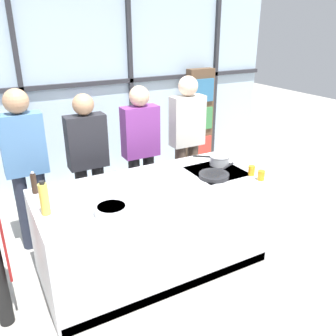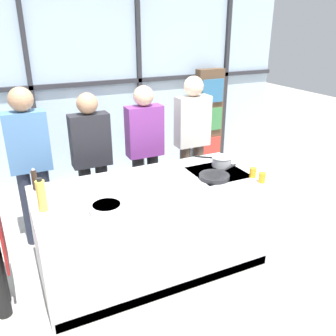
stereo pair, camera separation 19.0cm
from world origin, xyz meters
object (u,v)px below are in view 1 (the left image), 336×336
(spectator_far_left, at_px, (26,161))
(juice_glass_near, at_px, (261,175))
(spectator_center_right, at_px, (141,147))
(oil_bottle, at_px, (44,199))
(spectator_center_left, at_px, (88,157))
(mixing_bowl, at_px, (111,210))
(spectator_far_right, at_px, (187,135))
(saucepan, at_px, (219,160))
(white_plate, at_px, (90,190))
(pepper_grinder, at_px, (34,183))
(juice_glass_far, at_px, (252,171))
(frying_pan, at_px, (214,175))

(spectator_far_left, height_order, juice_glass_near, spectator_far_left)
(spectator_center_right, bearing_deg, oil_bottle, 38.11)
(spectator_center_left, relative_size, mixing_bowl, 5.97)
(mixing_bowl, bearing_deg, spectator_center_left, 81.11)
(spectator_far_right, distance_m, saucepan, 0.85)
(spectator_far_left, distance_m, saucepan, 2.03)
(white_plate, bearing_deg, pepper_grinder, 156.38)
(saucepan, bearing_deg, spectator_far_right, 82.61)
(spectator_center_left, relative_size, saucepan, 4.80)
(spectator_far_left, height_order, juice_glass_far, spectator_far_left)
(spectator_far_right, bearing_deg, juice_glass_near, 90.37)
(frying_pan, bearing_deg, mixing_bowl, -169.88)
(juice_glass_far, bearing_deg, spectator_far_left, 148.12)
(mixing_bowl, xyz_separation_m, oil_bottle, (-0.46, 0.26, 0.09))
(white_plate, distance_m, mixing_bowl, 0.51)
(oil_bottle, bearing_deg, juice_glass_near, -9.55)
(spectator_far_right, height_order, white_plate, spectator_far_right)
(white_plate, xyz_separation_m, oil_bottle, (-0.44, -0.24, 0.13))
(pepper_grinder, bearing_deg, spectator_center_left, 41.44)
(oil_bottle, bearing_deg, spectator_far_left, 89.51)
(spectator_far_right, relative_size, oil_bottle, 6.03)
(spectator_far_left, relative_size, juice_glass_near, 17.83)
(spectator_center_left, relative_size, white_plate, 6.61)
(spectator_center_right, xyz_separation_m, oil_bottle, (-1.31, -1.03, 0.09))
(mixing_bowl, relative_size, juice_glass_far, 2.80)
(pepper_grinder, height_order, juice_glass_near, pepper_grinder)
(spectator_far_right, xyz_separation_m, pepper_grinder, (-1.98, -0.59, 0.01))
(frying_pan, xyz_separation_m, saucepan, (0.24, 0.25, 0.03))
(frying_pan, bearing_deg, juice_glass_near, -37.64)
(frying_pan, distance_m, saucepan, 0.35)
(spectator_far_left, distance_m, spectator_center_left, 0.66)
(spectator_far_left, bearing_deg, juice_glass_near, 145.27)
(spectator_center_left, bearing_deg, oil_bottle, 57.31)
(spectator_far_right, height_order, oil_bottle, spectator_far_right)
(mixing_bowl, bearing_deg, pepper_grinder, 123.79)
(frying_pan, height_order, saucepan, saucepan)
(spectator_center_right, xyz_separation_m, mixing_bowl, (-0.86, -1.29, -0.00))
(spectator_far_right, relative_size, juice_glass_far, 17.71)
(oil_bottle, height_order, juice_glass_near, oil_bottle)
(spectator_center_right, height_order, oil_bottle, spectator_center_right)
(frying_pan, xyz_separation_m, mixing_bowl, (-1.16, -0.21, 0.02))
(white_plate, xyz_separation_m, pepper_grinder, (-0.45, 0.20, 0.09))
(juice_glass_near, relative_size, juice_glass_far, 1.00)
(spectator_center_left, bearing_deg, spectator_far_left, 0.00)
(spectator_center_left, xyz_separation_m, oil_bottle, (-0.66, -1.03, 0.11))
(white_plate, bearing_deg, juice_glass_far, -15.77)
(spectator_center_left, xyz_separation_m, spectator_far_right, (1.31, 0.00, 0.06))
(saucepan, bearing_deg, oil_bottle, -174.09)
(white_plate, relative_size, pepper_grinder, 1.17)
(spectator_far_left, bearing_deg, pepper_grinder, 88.19)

